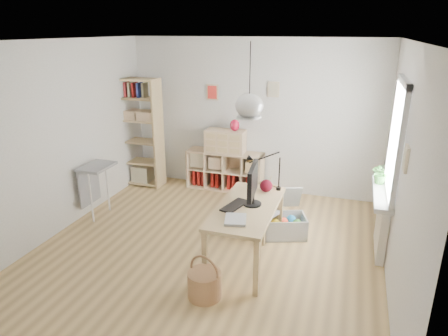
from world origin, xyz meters
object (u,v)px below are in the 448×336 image
(desk, at_px, (247,213))
(drawer_chest, at_px, (225,141))
(cube_shelf, at_px, (225,173))
(monitor, at_px, (253,183))
(chair, at_px, (265,208))
(tall_bookshelf, at_px, (139,128))
(storage_chest, at_px, (284,221))

(desk, bearing_deg, drawer_chest, 114.44)
(cube_shelf, bearing_deg, monitor, -63.76)
(cube_shelf, height_order, chair, chair)
(desk, distance_m, tall_bookshelf, 3.27)
(desk, relative_size, tall_bookshelf, 0.75)
(tall_bookshelf, relative_size, storage_chest, 2.40)
(cube_shelf, distance_m, chair, 1.93)
(tall_bookshelf, height_order, monitor, tall_bookshelf)
(cube_shelf, height_order, monitor, monitor)
(storage_chest, relative_size, monitor, 1.42)
(desk, height_order, chair, chair)
(storage_chest, bearing_deg, desk, -132.47)
(cube_shelf, relative_size, tall_bookshelf, 0.70)
(desk, distance_m, chair, 0.69)
(chair, relative_size, monitor, 1.32)
(chair, distance_m, monitor, 0.84)
(desk, xyz_separation_m, drawer_chest, (-1.00, 2.19, 0.27))
(desk, xyz_separation_m, chair, (0.08, 0.65, -0.22))
(monitor, relative_size, drawer_chest, 0.83)
(cube_shelf, distance_m, drawer_chest, 0.62)
(tall_bookshelf, bearing_deg, monitor, -35.64)
(monitor, bearing_deg, desk, -134.07)
(cube_shelf, xyz_separation_m, tall_bookshelf, (-1.56, -0.28, 0.79))
(chair, height_order, storage_chest, chair)
(tall_bookshelf, relative_size, chair, 2.59)
(tall_bookshelf, relative_size, monitor, 3.42)
(drawer_chest, bearing_deg, chair, -55.62)
(cube_shelf, relative_size, drawer_chest, 1.98)
(tall_bookshelf, bearing_deg, cube_shelf, 10.19)
(cube_shelf, xyz_separation_m, drawer_chest, (0.03, -0.04, 0.62))
(desk, bearing_deg, chair, 82.62)
(tall_bookshelf, height_order, drawer_chest, tall_bookshelf)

